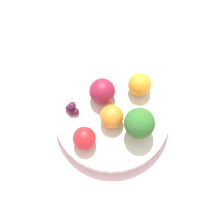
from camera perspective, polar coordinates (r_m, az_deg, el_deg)
name	(u,v)px	position (r m, az deg, el deg)	size (l,w,h in m)	color
ground_plane	(112,122)	(0.80, 0.00, -1.55)	(6.00, 6.00, 0.00)	gray
table_surface	(112,120)	(0.79, 0.00, -1.30)	(1.20, 1.20, 0.02)	silver
bowl	(112,116)	(0.76, 0.00, -0.67)	(0.23, 0.23, 0.03)	silver
broccoli	(139,123)	(0.70, 4.20, -1.74)	(0.06, 0.06, 0.07)	#8CB76B
apple_red	(84,138)	(0.71, -4.26, -3.99)	(0.04, 0.04, 0.04)	red
apple_green	(102,91)	(0.74, -1.51, 3.20)	(0.05, 0.05, 0.05)	maroon
orange_front	(140,84)	(0.75, 4.22, 4.24)	(0.05, 0.05, 0.05)	orange
orange_back	(110,116)	(0.72, -0.34, -0.67)	(0.05, 0.05, 0.05)	orange
grape_cluster	(72,108)	(0.75, -6.12, 0.62)	(0.03, 0.03, 0.03)	#47142D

